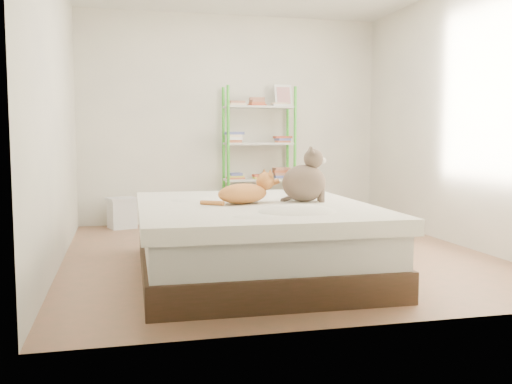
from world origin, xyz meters
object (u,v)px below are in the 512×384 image
object	(u,v)px
bed	(252,238)
cardboard_box	(294,216)
grey_cat	(304,175)
shelf_unit	(260,154)
orange_cat	(243,191)
white_bin	(122,213)

from	to	relation	value
bed	cardboard_box	world-z (taller)	bed
grey_cat	shelf_unit	xyz separation A→B (m)	(0.26, 2.58, 0.10)
orange_cat	white_bin	world-z (taller)	orange_cat
grey_cat	shelf_unit	world-z (taller)	shelf_unit
cardboard_box	white_bin	size ratio (longest dim) A/B	1.49
bed	shelf_unit	bearing A→B (deg)	76.15
bed	shelf_unit	xyz separation A→B (m)	(0.69, 2.59, 0.59)
shelf_unit	cardboard_box	world-z (taller)	shelf_unit
orange_cat	grey_cat	world-z (taller)	grey_cat
orange_cat	cardboard_box	xyz separation A→B (m)	(1.04, 2.01, -0.50)
white_bin	grey_cat	bearing A→B (deg)	-60.69
grey_cat	white_bin	xyz separation A→B (m)	(-1.43, 2.55, -0.59)
cardboard_box	orange_cat	bearing A→B (deg)	-90.60
bed	white_bin	bearing A→B (deg)	112.37
bed	grey_cat	world-z (taller)	grey_cat
bed	cardboard_box	distance (m)	2.22
shelf_unit	white_bin	size ratio (longest dim) A/B	4.44
shelf_unit	white_bin	distance (m)	1.83
orange_cat	grey_cat	distance (m)	0.53
shelf_unit	cardboard_box	distance (m)	0.97
bed	grey_cat	bearing A→B (deg)	3.19
cardboard_box	white_bin	bearing A→B (deg)	-169.39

